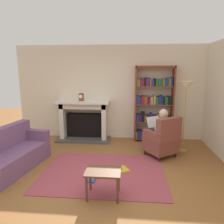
% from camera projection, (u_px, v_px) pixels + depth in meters
% --- Properties ---
extents(ground, '(14.00, 14.00, 0.00)m').
position_uv_depth(ground, '(101.00, 180.00, 3.86)').
color(ground, brown).
extents(back_wall, '(5.60, 0.10, 2.70)m').
position_uv_depth(back_wall, '(113.00, 93.00, 6.08)').
color(back_wall, beige).
rests_on(back_wall, ground).
extents(area_rug, '(2.40, 1.80, 0.01)m').
position_uv_depth(area_rug, '(103.00, 172.00, 4.15)').
color(area_rug, '#9D414B').
rests_on(area_rug, ground).
extents(fireplace, '(1.53, 0.64, 1.15)m').
position_uv_depth(fireplace, '(84.00, 119.00, 6.05)').
color(fireplace, '#4C4742').
rests_on(fireplace, ground).
extents(mantel_clock, '(0.14, 0.14, 0.21)m').
position_uv_depth(mantel_clock, '(81.00, 97.00, 5.83)').
color(mantel_clock, brown).
rests_on(mantel_clock, fireplace).
extents(bookshelf, '(1.07, 0.32, 2.12)m').
position_uv_depth(bookshelf, '(154.00, 105.00, 5.83)').
color(bookshelf, brown).
rests_on(bookshelf, ground).
extents(armchair_reading, '(0.88, 0.87, 0.97)m').
position_uv_depth(armchair_reading, '(163.00, 139.00, 4.82)').
color(armchair_reading, '#331E14').
rests_on(armchair_reading, ground).
extents(seated_reader, '(0.56, 0.59, 1.14)m').
position_uv_depth(seated_reader, '(160.00, 130.00, 4.88)').
color(seated_reader, silver).
rests_on(seated_reader, ground).
extents(sofa_floral, '(1.00, 1.80, 0.85)m').
position_uv_depth(sofa_floral, '(10.00, 155.00, 4.20)').
color(sofa_floral, '#734D72').
rests_on(sofa_floral, ground).
extents(side_table, '(0.56, 0.39, 0.45)m').
position_uv_depth(side_table, '(103.00, 175.00, 3.29)').
color(side_table, brown).
rests_on(side_table, ground).
extents(scattered_books, '(0.81, 0.74, 0.03)m').
position_uv_depth(scattered_books, '(112.00, 172.00, 4.10)').
color(scattered_books, gold).
rests_on(scattered_books, area_rug).
extents(floor_lamp, '(0.32, 0.32, 1.75)m').
position_uv_depth(floor_lamp, '(186.00, 92.00, 4.94)').
color(floor_lamp, '#B7933F').
rests_on(floor_lamp, ground).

